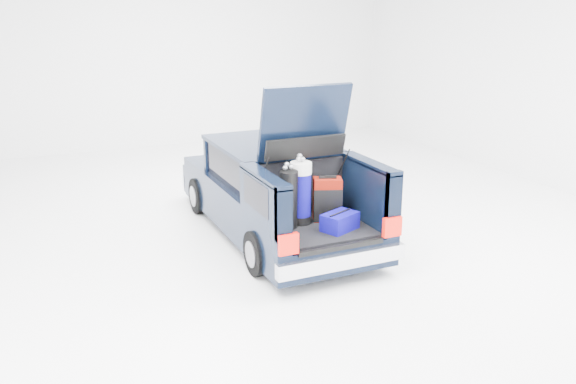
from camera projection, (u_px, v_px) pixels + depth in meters
name	position (u px, v px, depth m)	size (l,w,h in m)	color
ground	(275.00, 233.00, 9.69)	(14.00, 14.00, 0.00)	white
car	(272.00, 191.00, 9.58)	(1.87, 4.65, 2.47)	black
red_suitcase	(327.00, 200.00, 8.40)	(0.44, 0.38, 0.64)	#640C03
black_golf_bag	(288.00, 199.00, 8.08)	(0.29, 0.33, 0.89)	black
blue_golf_bag	(301.00, 192.00, 8.25)	(0.37, 0.37, 0.97)	black
blue_duffel	(340.00, 221.00, 8.09)	(0.56, 0.48, 0.25)	#0A0572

